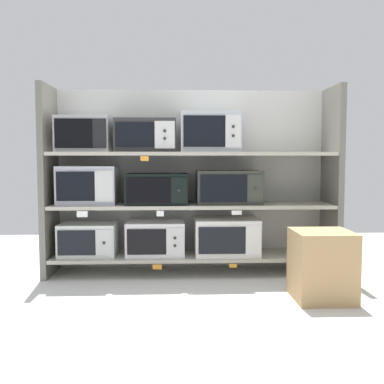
{
  "coord_description": "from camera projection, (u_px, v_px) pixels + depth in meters",
  "views": [
    {
      "loc": [
        -0.14,
        -3.81,
        0.99
      ],
      "look_at": [
        0.0,
        0.0,
        0.71
      ],
      "focal_mm": 41.36,
      "sensor_mm": 36.0,
      "label": 1
    }
  ],
  "objects": [
    {
      "name": "microwave_6",
      "position": [
        85.0,
        135.0,
        3.75
      ],
      "size": [
        0.44,
        0.37,
        0.3
      ],
      "color": "#A3A7A8",
      "rests_on": "shelf_2"
    },
    {
      "name": "ground",
      "position": [
        198.0,
        313.0,
        2.88
      ],
      "size": [
        6.39,
        6.0,
        0.02
      ],
      "primitive_type": "cube",
      "color": "silver"
    },
    {
      "name": "price_tag_1",
      "position": [
        233.0,
        266.0,
        3.64
      ],
      "size": [
        0.06,
        0.0,
        0.03
      ],
      "primitive_type": "cube",
      "color": "orange"
    },
    {
      "name": "back_panel",
      "position": [
        191.0,
        179.0,
        4.06
      ],
      "size": [
        2.59,
        0.04,
        1.62
      ],
      "primitive_type": "cube",
      "color": "#B2B2AD",
      "rests_on": "ground"
    },
    {
      "name": "microwave_4",
      "position": [
        157.0,
        189.0,
        3.8
      ],
      "size": [
        0.52,
        0.42,
        0.26
      ],
      "color": "black",
      "rests_on": "shelf_1"
    },
    {
      "name": "upright_left",
      "position": [
        49.0,
        181.0,
        3.77
      ],
      "size": [
        0.05,
        0.46,
        1.62
      ],
      "primitive_type": "cube",
      "color": "#68645B",
      "rests_on": "ground"
    },
    {
      "name": "price_tag_5",
      "position": [
        145.0,
        159.0,
        3.55
      ],
      "size": [
        0.07,
        0.0,
        0.04
      ],
      "primitive_type": "cube",
      "color": "orange"
    },
    {
      "name": "shelf_0",
      "position": [
        192.0,
        256.0,
        3.86
      ],
      "size": [
        2.39,
        0.46,
        0.03
      ],
      "primitive_type": "cube",
      "color": "#ADA899",
      "rests_on": "ground"
    },
    {
      "name": "shelf_1",
      "position": [
        192.0,
        205.0,
        3.83
      ],
      "size": [
        2.39,
        0.46,
        0.03
      ],
      "primitive_type": "cube",
      "color": "#ADA899"
    },
    {
      "name": "price_tag_0",
      "position": [
        157.0,
        267.0,
        3.62
      ],
      "size": [
        0.08,
        0.0,
        0.04
      ],
      "primitive_type": "cube",
      "color": "orange"
    },
    {
      "name": "microwave_8",
      "position": [
        210.0,
        132.0,
        3.78
      ],
      "size": [
        0.5,
        0.35,
        0.34
      ],
      "color": "#B0B9BF",
      "rests_on": "shelf_2"
    },
    {
      "name": "microwave_1",
      "position": [
        156.0,
        238.0,
        3.84
      ],
      "size": [
        0.5,
        0.4,
        0.29
      ],
      "color": "silver",
      "rests_on": "shelf_0"
    },
    {
      "name": "microwave_2",
      "position": [
        226.0,
        236.0,
        3.86
      ],
      "size": [
        0.55,
        0.43,
        0.31
      ],
      "color": "silver",
      "rests_on": "shelf_0"
    },
    {
      "name": "microwave_0",
      "position": [
        89.0,
        239.0,
        3.82
      ],
      "size": [
        0.48,
        0.36,
        0.28
      ],
      "color": "silver",
      "rests_on": "shelf_0"
    },
    {
      "name": "shipping_carton",
      "position": [
        322.0,
        265.0,
        3.13
      ],
      "size": [
        0.4,
        0.4,
        0.49
      ],
      "primitive_type": "cube",
      "color": "tan",
      "rests_on": "ground"
    },
    {
      "name": "price_tag_2",
      "position": [
        82.0,
        214.0,
        3.57
      ],
      "size": [
        0.09,
        0.0,
        0.05
      ],
      "primitive_type": "cube",
      "color": "white"
    },
    {
      "name": "price_tag_4",
      "position": [
        237.0,
        213.0,
        3.61
      ],
      "size": [
        0.08,
        0.0,
        0.03
      ],
      "primitive_type": "cube",
      "color": "white"
    },
    {
      "name": "microwave_7",
      "position": [
        146.0,
        136.0,
        3.77
      ],
      "size": [
        0.51,
        0.36,
        0.28
      ],
      "color": "#2E2D30",
      "rests_on": "shelf_2"
    },
    {
      "name": "microwave_5",
      "position": [
        229.0,
        187.0,
        3.82
      ],
      "size": [
        0.55,
        0.37,
        0.29
      ],
      "color": "#32352C",
      "rests_on": "shelf_1"
    },
    {
      "name": "microwave_3",
      "position": [
        88.0,
        185.0,
        3.78
      ],
      "size": [
        0.49,
        0.36,
        0.32
      ],
      "color": "#B0B3C3",
      "rests_on": "shelf_1"
    },
    {
      "name": "upright_right",
      "position": [
        332.0,
        180.0,
        3.86
      ],
      "size": [
        0.05,
        0.46,
        1.62
      ],
      "primitive_type": "cube",
      "color": "#68645B",
      "rests_on": "ground"
    },
    {
      "name": "shelf_2",
      "position": [
        192.0,
        154.0,
        3.8
      ],
      "size": [
        2.39,
        0.46,
        0.03
      ],
      "primitive_type": "cube",
      "color": "#ADA899"
    },
    {
      "name": "price_tag_3",
      "position": [
        160.0,
        214.0,
        3.59
      ],
      "size": [
        0.06,
        0.0,
        0.05
      ],
      "primitive_type": "cube",
      "color": "white"
    }
  ]
}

